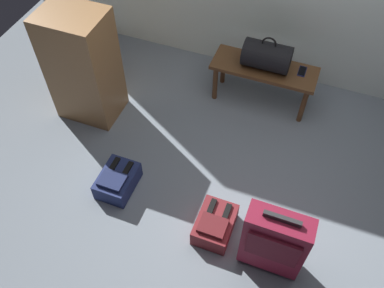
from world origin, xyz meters
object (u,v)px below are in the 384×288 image
at_px(cell_phone, 302,71).
at_px(side_cabinet, 83,66).
at_px(bench, 264,73).
at_px(suitcase_upright_burgundy, 274,242).
at_px(duffel_bag_black, 267,56).
at_px(backpack_maroon, 215,224).
at_px(backpack_navy, 117,181).

bearing_deg(cell_phone, side_cabinet, -157.54).
xyz_separation_m(bench, suitcase_upright_burgundy, (0.51, -1.66, -0.01)).
height_order(cell_phone, suitcase_upright_burgundy, suitcase_upright_burgundy).
bearing_deg(suitcase_upright_burgundy, cell_phone, 95.59).
height_order(duffel_bag_black, suitcase_upright_burgundy, duffel_bag_black).
xyz_separation_m(bench, backpack_maroon, (0.05, -1.55, -0.28)).
distance_m(cell_phone, suitcase_upright_burgundy, 1.73).
bearing_deg(backpack_maroon, duffel_bag_black, 91.76).
height_order(bench, side_cabinet, side_cabinet).
relative_size(duffel_bag_black, suitcase_upright_burgundy, 0.62).
xyz_separation_m(backpack_navy, side_cabinet, (-0.66, 0.75, 0.46)).
relative_size(cell_phone, backpack_navy, 0.38).
height_order(bench, backpack_maroon, bench).
xyz_separation_m(suitcase_upright_burgundy, backpack_navy, (-1.37, 0.21, -0.27)).
bearing_deg(cell_phone, backpack_maroon, -100.33).
bearing_deg(backpack_maroon, cell_phone, 79.67).
bearing_deg(cell_phone, duffel_bag_black, -170.08).
height_order(backpack_maroon, side_cabinet, side_cabinet).
bearing_deg(suitcase_upright_burgundy, duffel_bag_black, 107.04).
distance_m(bench, cell_phone, 0.36).
bearing_deg(suitcase_upright_burgundy, side_cabinet, 154.89).
bearing_deg(backpack_navy, cell_phone, 51.57).
distance_m(duffel_bag_black, cell_phone, 0.37).
xyz_separation_m(cell_phone, suitcase_upright_burgundy, (0.17, -1.72, -0.08)).
bearing_deg(backpack_maroon, suitcase_upright_burgundy, -13.76).
bearing_deg(backpack_navy, backpack_maroon, -5.95).
distance_m(bench, side_cabinet, 1.69).
distance_m(duffel_bag_black, backpack_maroon, 1.62).
height_order(bench, duffel_bag_black, duffel_bag_black).
bearing_deg(side_cabinet, duffel_bag_black, 25.03).
height_order(suitcase_upright_burgundy, backpack_navy, suitcase_upright_burgundy).
xyz_separation_m(duffel_bag_black, backpack_navy, (-0.86, -1.46, -0.48)).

